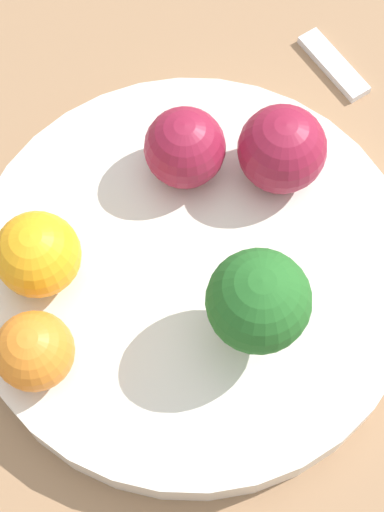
{
  "coord_description": "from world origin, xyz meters",
  "views": [
    {
      "loc": [
        0.2,
        -0.01,
        0.51
      ],
      "look_at": [
        0.0,
        0.0,
        0.06
      ],
      "focal_mm": 60.0,
      "sensor_mm": 36.0,
      "label": 1
    }
  ],
  "objects_px": {
    "apple_green": "(177,148)",
    "broccoli": "(258,303)",
    "spoon": "(334,65)",
    "orange_back": "(34,351)",
    "bowl": "(192,272)",
    "apple_red": "(282,149)",
    "orange_front": "(38,257)"
  },
  "relations": [
    {
      "from": "orange_front",
      "to": "spoon",
      "type": "relative_size",
      "value": 0.8
    },
    {
      "from": "apple_red",
      "to": "broccoli",
      "type": "bearing_deg",
      "value": -13.94
    },
    {
      "from": "bowl",
      "to": "broccoli",
      "type": "xyz_separation_m",
      "value": [
        0.04,
        0.03,
        0.06
      ]
    },
    {
      "from": "apple_green",
      "to": "spoon",
      "type": "height_order",
      "value": "apple_green"
    },
    {
      "from": "bowl",
      "to": "orange_front",
      "type": "xyz_separation_m",
      "value": [
        0.0,
        -0.09,
        0.04
      ]
    },
    {
      "from": "bowl",
      "to": "apple_green",
      "type": "height_order",
      "value": "apple_green"
    },
    {
      "from": "orange_back",
      "to": "bowl",
      "type": "bearing_deg",
      "value": 122.17
    },
    {
      "from": "broccoli",
      "to": "orange_front",
      "type": "height_order",
      "value": "broccoli"
    },
    {
      "from": "broccoli",
      "to": "apple_green",
      "type": "height_order",
      "value": "broccoli"
    },
    {
      "from": "broccoli",
      "to": "spoon",
      "type": "relative_size",
      "value": 1.18
    },
    {
      "from": "orange_front",
      "to": "apple_red",
      "type": "bearing_deg",
      "value": 112.59
    },
    {
      "from": "orange_back",
      "to": "spoon",
      "type": "xyz_separation_m",
      "value": [
        -0.21,
        0.2,
        -0.05
      ]
    },
    {
      "from": "broccoli",
      "to": "spoon",
      "type": "distance_m",
      "value": 0.22
    },
    {
      "from": "orange_front",
      "to": "apple_green",
      "type": "bearing_deg",
      "value": 128.79
    },
    {
      "from": "orange_front",
      "to": "orange_back",
      "type": "bearing_deg",
      "value": -1.95
    },
    {
      "from": "apple_green",
      "to": "orange_back",
      "type": "bearing_deg",
      "value": -35.0
    },
    {
      "from": "orange_front",
      "to": "broccoli",
      "type": "bearing_deg",
      "value": 70.5
    },
    {
      "from": "broccoli",
      "to": "apple_red",
      "type": "xyz_separation_m",
      "value": [
        -0.1,
        0.03,
        -0.02
      ]
    },
    {
      "from": "broccoli",
      "to": "apple_green",
      "type": "bearing_deg",
      "value": -161.33
    },
    {
      "from": "orange_back",
      "to": "apple_green",
      "type": "bearing_deg",
      "value": 145.0
    },
    {
      "from": "broccoli",
      "to": "apple_green",
      "type": "distance_m",
      "value": 0.12
    },
    {
      "from": "broccoli",
      "to": "apple_red",
      "type": "relative_size",
      "value": 1.37
    },
    {
      "from": "bowl",
      "to": "broccoli",
      "type": "distance_m",
      "value": 0.08
    },
    {
      "from": "apple_red",
      "to": "apple_green",
      "type": "height_order",
      "value": "apple_red"
    },
    {
      "from": "apple_green",
      "to": "broccoli",
      "type": "bearing_deg",
      "value": 18.67
    },
    {
      "from": "bowl",
      "to": "orange_front",
      "type": "height_order",
      "value": "orange_front"
    },
    {
      "from": "spoon",
      "to": "apple_green",
      "type": "bearing_deg",
      "value": -51.49
    },
    {
      "from": "apple_green",
      "to": "orange_back",
      "type": "height_order",
      "value": "apple_green"
    },
    {
      "from": "bowl",
      "to": "apple_red",
      "type": "bearing_deg",
      "value": 135.43
    },
    {
      "from": "apple_green",
      "to": "orange_front",
      "type": "distance_m",
      "value": 0.11
    },
    {
      "from": "apple_green",
      "to": "orange_front",
      "type": "bearing_deg",
      "value": -51.21
    },
    {
      "from": "broccoli",
      "to": "orange_front",
      "type": "relative_size",
      "value": 1.48
    }
  ]
}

